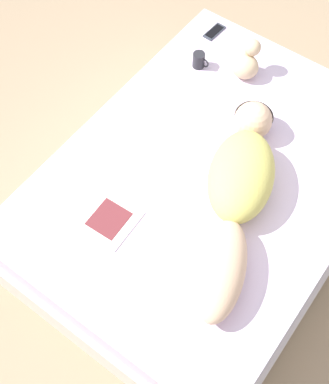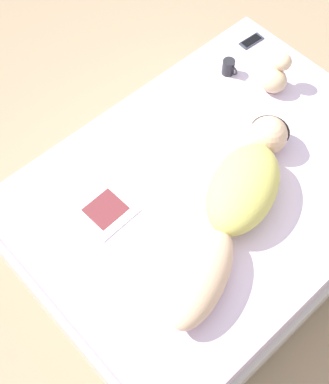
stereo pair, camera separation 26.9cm
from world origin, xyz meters
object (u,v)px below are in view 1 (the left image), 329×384
Objects in this scene: coffee_mug at (199,60)px; cell_phone at (214,32)px; open_magazine at (89,207)px; person at (239,188)px.

coffee_mug is 0.31m from cell_phone.
coffee_mug reaches higher than open_magazine.
cell_phone is at bearing 95.18° from open_magazine.
open_magazine is at bearing -161.97° from person.
person is 11.64× the size of coffee_mug.
person is 1.22m from cell_phone.
open_magazine is 1.44m from cell_phone.
person is 0.75m from open_magazine.
person reaches higher than coffee_mug.
person is 0.94m from coffee_mug.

